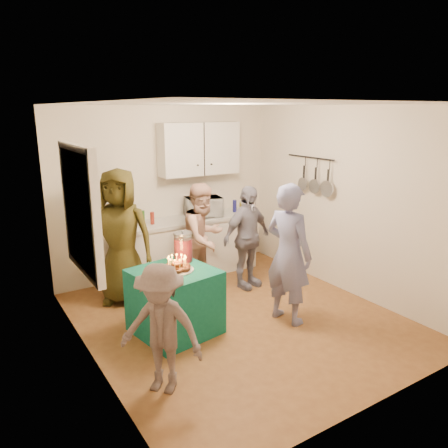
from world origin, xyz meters
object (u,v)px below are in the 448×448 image
counter (189,248)px  woman_back_right (247,237)px  punch_jar (183,248)px  child_near_left (161,329)px  microwave (204,207)px  woman_back_center (203,238)px  man_birthday (288,254)px  woman_back_left (120,237)px  party_table (175,301)px

counter → woman_back_right: size_ratio=1.46×
punch_jar → child_near_left: size_ratio=0.27×
microwave → woman_back_center: 0.83m
microwave → man_birthday: bearing=-77.0°
woman_back_left → woman_back_right: (1.70, -0.50, -0.16)m
woman_back_left → child_near_left: bearing=-61.9°
child_near_left → man_birthday: bearing=63.3°
counter → woman_back_left: size_ratio=1.21×
punch_jar → man_birthday: 1.27m
woman_back_right → microwave: bearing=92.3°
microwave → child_near_left: bearing=-114.1°
punch_jar → child_near_left: child_near_left is taller
woman_back_right → child_near_left: bearing=-153.0°
counter → man_birthday: (0.28, -2.03, 0.43)m
microwave → child_near_left: 3.15m
party_table → woman_back_left: bearing=100.3°
man_birthday → woman_back_right: 1.16m
punch_jar → woman_back_left: (-0.45, 0.93, -0.02)m
man_birthday → woman_back_right: man_birthday is taller
man_birthday → woman_back_center: size_ratio=1.10×
counter → punch_jar: punch_jar is taller
man_birthday → woman_back_left: bearing=29.7°
microwave → party_table: 2.13m
counter → microwave: size_ratio=4.02×
microwave → woman_back_center: woman_back_center is taller
punch_jar → man_birthday: man_birthday is taller
microwave → child_near_left: (-1.87, -2.49, -0.44)m
microwave → man_birthday: man_birthday is taller
counter → woman_back_center: bearing=-99.9°
party_table → man_birthday: size_ratio=0.49×
child_near_left → counter: bearing=106.8°
man_birthday → child_near_left: size_ratio=1.39×
party_table → woman_back_center: 1.31m
woman_back_center → child_near_left: (-1.48, -1.81, -0.16)m
woman_back_left → counter: bearing=56.4°
microwave → party_table: (-1.29, -1.56, -0.68)m
man_birthday → woman_back_left: size_ratio=0.95×
punch_jar → woman_back_left: 1.03m
party_table → man_birthday: bearing=-20.1°
woman_back_right → child_near_left: size_ratio=1.22×
woman_back_center → woman_back_right: bearing=-39.6°
party_table → punch_jar: 0.65m
woman_back_left → child_near_left: 2.15m
microwave → punch_jar: (-1.04, -1.32, -0.13)m
party_table → child_near_left: size_ratio=0.69×
microwave → woman_back_right: bearing=-64.4°
counter → woman_back_center: woman_back_center is taller
microwave → party_table: bearing=-116.7°
microwave → woman_back_center: bearing=-107.3°
party_table → child_near_left: (-0.59, -0.94, 0.24)m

